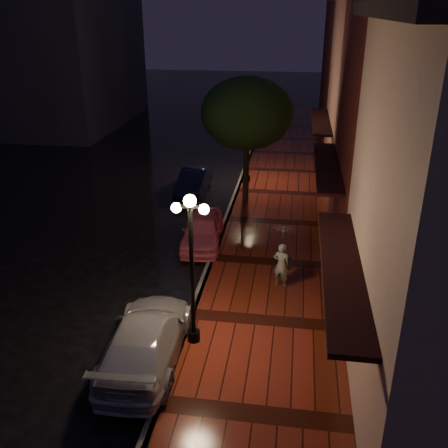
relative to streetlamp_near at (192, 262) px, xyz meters
The scene contains 14 objects.
ground 5.65m from the streetlamp_near, 94.00° to the left, with size 120.00×120.00×0.00m, color black.
sidewalk 5.91m from the streetlamp_near, 69.19° to the left, with size 4.50×60.00×0.15m, color #45170C.
curb 5.61m from the streetlamp_near, 94.00° to the left, with size 0.25×60.00×0.15m, color #595451.
storefront_mid 10.08m from the streetlamp_near, 46.47° to the left, with size 5.00×8.00×11.00m, color #511914.
storefront_far 16.52m from the streetlamp_near, 66.09° to the left, with size 5.00×8.00×9.00m, color #8C5951.
storefront_extra 25.98m from the streetlamp_near, 75.10° to the left, with size 5.00×12.00×10.00m, color #511914.
streetlamp_near is the anchor object (origin of this frame).
streetlamp_far 14.00m from the streetlamp_near, 90.00° to the left, with size 0.96×0.36×4.31m.
street_tree 11.12m from the streetlamp_near, 88.65° to the left, with size 4.16×4.16×5.80m.
pink_car 6.71m from the streetlamp_near, 98.51° to the left, with size 1.50×3.73×1.27m, color #E15C74.
navy_car 12.63m from the streetlamp_near, 101.60° to the left, with size 1.29×3.70×1.22m, color black.
silver_car 2.37m from the streetlamp_near, 142.11° to the right, with size 1.90×4.68×1.36m, color #A5A5AC.
woman_with_umbrella 4.15m from the streetlamp_near, 55.74° to the left, with size 0.90×0.92×2.17m.
parking_meter 6.18m from the streetlamp_near, 83.72° to the left, with size 0.12×0.10×1.23m.
Camera 1 is at (2.87, -16.22, 8.68)m, focal length 40.00 mm.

